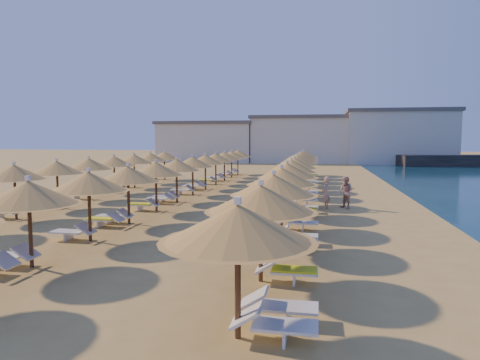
% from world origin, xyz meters
% --- Properties ---
extents(ground, '(220.00, 220.00, 0.00)m').
position_xyz_m(ground, '(0.00, 0.00, 0.00)').
color(ground, tan).
rests_on(ground, ground).
extents(hotel_blocks, '(45.32, 9.38, 8.10)m').
position_xyz_m(hotel_blocks, '(2.37, 46.73, 3.70)').
color(hotel_blocks, beige).
rests_on(hotel_blocks, ground).
extents(parasol_row_east, '(3.01, 39.56, 2.72)m').
position_xyz_m(parasol_row_east, '(2.66, 4.74, 2.18)').
color(parasol_row_east, brown).
rests_on(parasol_row_east, ground).
extents(parasol_row_west, '(3.01, 39.56, 2.72)m').
position_xyz_m(parasol_row_west, '(-4.16, 4.74, 2.18)').
color(parasol_row_west, brown).
rests_on(parasol_row_west, ground).
extents(parasol_row_inland, '(3.01, 26.27, 2.72)m').
position_xyz_m(parasol_row_inland, '(-9.84, 4.74, 2.18)').
color(parasol_row_inland, brown).
rests_on(parasol_row_inland, ground).
extents(loungers, '(15.52, 37.20, 0.66)m').
position_xyz_m(loungers, '(-2.55, 4.53, 0.34)').
color(loungers, white).
rests_on(loungers, ground).
extents(beachgoer_a, '(0.60, 0.74, 1.77)m').
position_xyz_m(beachgoer_a, '(4.58, 2.10, 0.88)').
color(beachgoer_a, tan).
rests_on(beachgoer_a, ground).
extents(beachgoer_b, '(1.05, 1.08, 1.75)m').
position_xyz_m(beachgoer_b, '(5.64, 2.39, 0.87)').
color(beachgoer_b, tan).
rests_on(beachgoer_b, ground).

